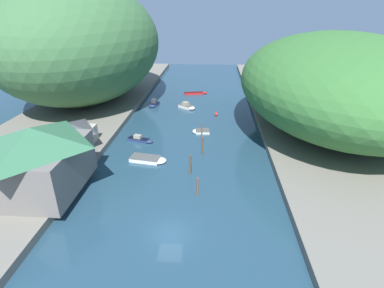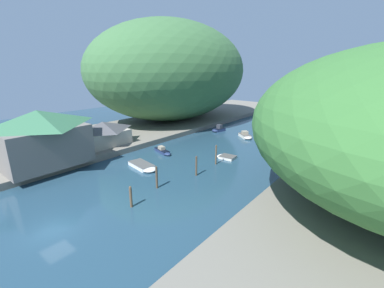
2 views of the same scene
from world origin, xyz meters
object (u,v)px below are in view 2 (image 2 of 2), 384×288
boat_navy_launch (274,128)px  boathouse_shed (103,133)px  boat_far_upstream (218,129)px  person_on_quay (21,166)px  boat_red_skiff (246,136)px  boat_moored_right (163,151)px  boat_small_dinghy (226,157)px  person_by_boathouse (69,154)px  channel_buoy_near (265,146)px  waterfront_building (40,136)px  boat_far_right_bank (144,166)px

boat_navy_launch → boathouse_shed: bearing=-37.9°
boat_far_upstream → person_on_quay: (-5.17, -39.15, 1.50)m
boat_red_skiff → boat_moored_right: bearing=19.7°
boathouse_shed → boat_small_dinghy: bearing=27.9°
boat_red_skiff → person_by_boathouse: (-12.62, -31.82, 1.54)m
boat_far_upstream → channel_buoy_near: boat_far_upstream is taller
waterfront_building → boathouse_shed: 10.95m
boat_far_upstream → boat_red_skiff: size_ratio=0.85×
boathouse_shed → boat_far_right_bank: bearing=-6.3°
person_by_boathouse → channel_buoy_near: bearing=-39.9°
boathouse_shed → boat_red_skiff: 28.73m
person_on_quay → boat_red_skiff: bearing=-0.7°
boat_far_right_bank → boat_moored_right: boat_moored_right is taller
boat_moored_right → boat_far_upstream: bearing=-159.7°
waterfront_building → boat_far_right_bank: waterfront_building is taller
boathouse_shed → boat_far_upstream: (8.02, 24.96, -2.72)m
boathouse_shed → boat_far_right_bank: boathouse_shed is taller
boathouse_shed → channel_buoy_near: 29.58m
boat_far_upstream → person_on_quay: person_on_quay is taller
boat_red_skiff → channel_buoy_near: bearing=93.7°
waterfront_building → boat_red_skiff: size_ratio=2.77×
boat_red_skiff → person_by_boathouse: bearing=17.1°
boat_small_dinghy → boat_red_skiff: bearing=9.4°
channel_buoy_near → person_on_quay: (-19.34, -33.53, 1.58)m
boat_navy_launch → waterfront_building: bearing=-31.1°
boathouse_shed → boat_small_dinghy: size_ratio=2.79×
person_by_boathouse → boat_small_dinghy: bearing=-46.6°
boat_small_dinghy → boat_far_upstream: boat_far_upstream is taller
boathouse_shed → boat_moored_right: boathouse_shed is taller
boat_navy_launch → channel_buoy_near: bearing=4.6°
boat_far_right_bank → person_on_quay: (-9.46, -12.83, 1.68)m
boat_small_dinghy → person_by_boathouse: 24.41m
waterfront_building → boat_small_dinghy: 28.04m
boat_far_right_bank → waterfront_building: bearing=-40.1°
boat_small_dinghy → person_by_boathouse: size_ratio=1.89×
channel_buoy_near → person_on_quay: bearing=-120.0°
boat_small_dinghy → boat_moored_right: size_ratio=0.69×
boat_navy_launch → person_by_boathouse: bearing=-30.0°
boat_navy_launch → boat_far_upstream: size_ratio=1.70×
boat_red_skiff → person_on_quay: bearing=19.9°
boat_far_upstream → person_by_boathouse: 33.34m
waterfront_building → person_by_boathouse: 4.48m
boathouse_shed → person_by_boathouse: size_ratio=5.28×
boat_far_upstream → boat_moored_right: (1.45, -19.50, -0.12)m
waterfront_building → channel_buoy_near: size_ratio=11.67×
person_on_quay → boathouse_shed: bearing=29.5°
boat_far_right_bank → person_by_boathouse: 11.41m
boat_far_upstream → boat_moored_right: bearing=105.6°
boat_far_right_bank → channel_buoy_near: channel_buoy_near is taller
boat_far_right_bank → boat_red_skiff: bearing=-178.4°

